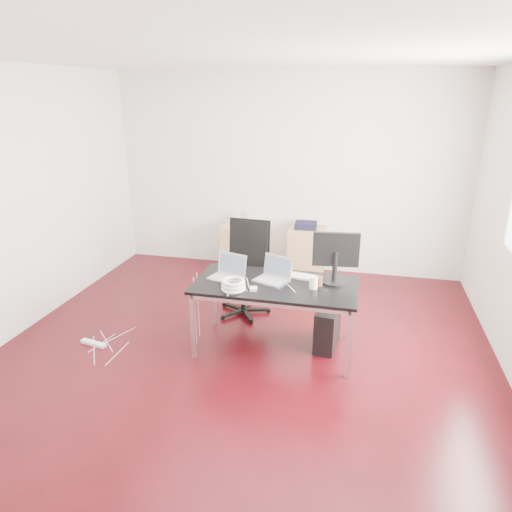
% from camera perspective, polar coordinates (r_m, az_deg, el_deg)
% --- Properties ---
extents(room_shell, '(5.00, 5.00, 5.00)m').
position_cam_1_polar(room_shell, '(4.21, -1.23, 4.60)').
color(room_shell, '#32050A').
rests_on(room_shell, ground).
extents(desk, '(1.60, 0.80, 0.73)m').
position_cam_1_polar(desk, '(4.52, 2.45, -4.06)').
color(desk, black).
rests_on(desk, ground).
extents(office_chair, '(0.51, 0.53, 1.08)m').
position_cam_1_polar(office_chair, '(5.37, -1.32, -0.93)').
color(office_chair, black).
rests_on(office_chair, ground).
extents(filing_cabinet_left, '(0.50, 0.50, 0.70)m').
position_cam_1_polar(filing_cabinet_left, '(6.73, -1.82, 1.11)').
color(filing_cabinet_left, '#A98354').
rests_on(filing_cabinet_left, ground).
extents(filing_cabinet_right, '(0.50, 0.50, 0.70)m').
position_cam_1_polar(filing_cabinet_right, '(6.56, 6.36, 0.49)').
color(filing_cabinet_right, '#A98354').
rests_on(filing_cabinet_right, ground).
extents(pc_tower, '(0.25, 0.47, 0.44)m').
position_cam_1_polar(pc_tower, '(4.81, 8.90, -8.80)').
color(pc_tower, black).
rests_on(pc_tower, ground).
extents(wastebasket, '(0.31, 0.31, 0.28)m').
position_cam_1_polar(wastebasket, '(6.66, 5.72, -1.12)').
color(wastebasket, black).
rests_on(wastebasket, ground).
extents(power_strip, '(0.31, 0.11, 0.04)m').
position_cam_1_polar(power_strip, '(5.17, -19.65, -10.24)').
color(power_strip, white).
rests_on(power_strip, ground).
extents(laptop_left, '(0.39, 0.34, 0.23)m').
position_cam_1_polar(laptop_left, '(4.63, -3.49, -2.06)').
color(laptop_left, silver).
rests_on(laptop_left, desk).
extents(laptop_right, '(0.40, 0.36, 0.23)m').
position_cam_1_polar(laptop_right, '(4.56, 2.25, -2.39)').
color(laptop_right, silver).
rests_on(laptop_right, desk).
extents(monitor, '(0.45, 0.26, 0.51)m').
position_cam_1_polar(monitor, '(4.50, 9.92, 0.13)').
color(monitor, black).
rests_on(monitor, desk).
extents(keyboard, '(0.46, 0.21, 0.02)m').
position_cam_1_polar(keyboard, '(4.67, 5.12, -2.47)').
color(keyboard, white).
rests_on(keyboard, desk).
extents(cup_white, '(0.08, 0.08, 0.12)m').
position_cam_1_polar(cup_white, '(4.40, 7.18, -3.33)').
color(cup_white, white).
rests_on(cup_white, desk).
extents(cup_brown, '(0.10, 0.10, 0.10)m').
position_cam_1_polar(cup_brown, '(4.47, 7.84, -3.09)').
color(cup_brown, '#53301C').
rests_on(cup_brown, desk).
extents(cable_coil, '(0.24, 0.24, 0.11)m').
position_cam_1_polar(cable_coil, '(4.34, -2.85, -3.63)').
color(cable_coil, white).
rests_on(cable_coil, desk).
extents(power_adapter, '(0.09, 0.09, 0.03)m').
position_cam_1_polar(power_adapter, '(4.34, -0.33, -4.12)').
color(power_adapter, white).
rests_on(power_adapter, desk).
extents(speaker, '(0.09, 0.09, 0.18)m').
position_cam_1_polar(speaker, '(6.63, -1.48, 4.80)').
color(speaker, '#9E9E9E').
rests_on(speaker, filing_cabinet_left).
extents(navy_garment, '(0.31, 0.25, 0.09)m').
position_cam_1_polar(navy_garment, '(6.45, 6.26, 3.84)').
color(navy_garment, black).
rests_on(navy_garment, filing_cabinet_right).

